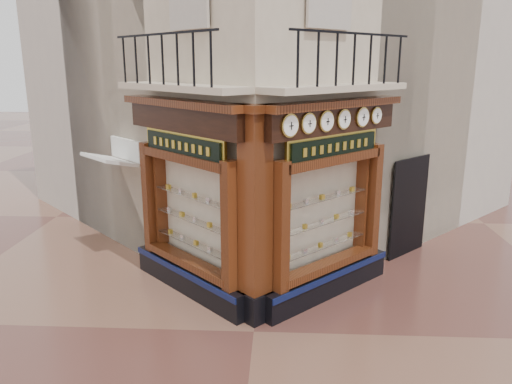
# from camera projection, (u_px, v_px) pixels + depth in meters

# --- Properties ---
(ground) EXTENTS (80.00, 80.00, 0.00)m
(ground) POSITION_uv_depth(u_px,v_px,m) (254.00, 332.00, 8.89)
(ground) COLOR #552F27
(ground) RESTS_ON ground
(main_building) EXTENTS (11.31, 11.31, 12.00)m
(main_building) POSITION_uv_depth(u_px,v_px,m) (266.00, 11.00, 13.34)
(main_building) COLOR beige
(main_building) RESTS_ON ground
(neighbour_left) EXTENTS (11.31, 11.31, 11.00)m
(neighbour_left) POSITION_uv_depth(u_px,v_px,m) (192.00, 35.00, 15.98)
(neighbour_left) COLOR #B3A89C
(neighbour_left) RESTS_ON ground
(neighbour_right) EXTENTS (11.31, 11.31, 11.00)m
(neighbour_right) POSITION_uv_depth(u_px,v_px,m) (347.00, 35.00, 15.73)
(neighbour_right) COLOR #B3A89C
(neighbour_right) RESTS_ON ground
(shopfront_left) EXTENTS (2.86, 2.86, 3.98)m
(shopfront_left) POSITION_uv_depth(u_px,v_px,m) (188.00, 200.00, 9.98)
(shopfront_left) COLOR black
(shopfront_left) RESTS_ON ground
(shopfront_right) EXTENTS (2.86, 2.86, 3.98)m
(shopfront_right) POSITION_uv_depth(u_px,v_px,m) (329.00, 202.00, 9.84)
(shopfront_right) COLOR black
(shopfront_right) RESTS_ON ground
(corner_pilaster) EXTENTS (0.85, 0.85, 3.98)m
(corner_pilaster) POSITION_uv_depth(u_px,v_px,m) (255.00, 219.00, 8.89)
(corner_pilaster) COLOR black
(corner_pilaster) RESTS_ON ground
(balcony) EXTENTS (5.94, 2.97, 1.03)m
(balcony) POSITION_uv_depth(u_px,v_px,m) (258.00, 87.00, 9.27)
(balcony) COLOR beige
(balcony) RESTS_ON ground
(clock_a) EXTENTS (0.32, 0.32, 0.41)m
(clock_a) POSITION_uv_depth(u_px,v_px,m) (290.00, 126.00, 8.42)
(clock_a) COLOR #AF923A
(clock_a) RESTS_ON ground
(clock_b) EXTENTS (0.30, 0.30, 0.38)m
(clock_b) POSITION_uv_depth(u_px,v_px,m) (308.00, 123.00, 8.72)
(clock_b) COLOR #AF923A
(clock_b) RESTS_ON ground
(clock_c) EXTENTS (0.31, 0.31, 0.39)m
(clock_c) POSITION_uv_depth(u_px,v_px,m) (326.00, 121.00, 9.04)
(clock_c) COLOR #AF923A
(clock_c) RESTS_ON ground
(clock_d) EXTENTS (0.31, 0.31, 0.38)m
(clock_d) POSITION_uv_depth(u_px,v_px,m) (344.00, 119.00, 9.36)
(clock_d) COLOR #AF923A
(clock_d) RESTS_ON ground
(clock_e) EXTENTS (0.32, 0.32, 0.40)m
(clock_e) POSITION_uv_depth(u_px,v_px,m) (362.00, 117.00, 9.74)
(clock_e) COLOR #AF923A
(clock_e) RESTS_ON ground
(clock_f) EXTENTS (0.28, 0.28, 0.34)m
(clock_f) POSITION_uv_depth(u_px,v_px,m) (376.00, 116.00, 10.04)
(clock_f) COLOR #AF923A
(clock_f) RESTS_ON ground
(awning) EXTENTS (1.56, 1.56, 0.29)m
(awning) POSITION_uv_depth(u_px,v_px,m) (116.00, 256.00, 12.36)
(awning) COLOR silver
(awning) RESTS_ON ground
(signboard_left) EXTENTS (1.90, 1.90, 0.51)m
(signboard_left) POSITION_uv_depth(u_px,v_px,m) (183.00, 145.00, 9.65)
(signboard_left) COLOR gold
(signboard_left) RESTS_ON ground
(signboard_right) EXTENTS (1.89, 1.89, 0.50)m
(signboard_right) POSITION_uv_depth(u_px,v_px,m) (334.00, 147.00, 9.50)
(signboard_right) COLOR gold
(signboard_right) RESTS_ON ground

